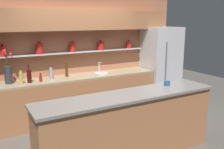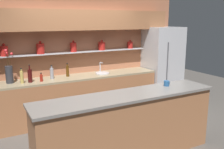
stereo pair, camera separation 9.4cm
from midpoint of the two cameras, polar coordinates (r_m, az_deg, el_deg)
ground_plane at (r=4.62m, az=-0.35°, el=-14.58°), size 12.00×12.00×0.00m
back_wall_unit at (r=5.54m, az=-7.85°, el=6.63°), size 5.20×0.44×2.60m
back_counter_unit at (r=5.47m, az=-7.18°, el=-5.11°), size 3.60×0.62×0.92m
island_counter at (r=3.88m, az=4.34°, el=-11.71°), size 2.88×0.61×1.02m
refrigerator at (r=6.44m, az=11.84°, el=1.99°), size 0.85×0.73×1.92m
flower_vase at (r=5.06m, az=-21.94°, el=0.26°), size 0.17×0.16×0.66m
sink_fixture at (r=5.58m, az=-1.77°, el=0.46°), size 0.31×0.31×0.25m
bottle_sauce_0 at (r=5.02m, az=-15.34°, el=-0.76°), size 0.06×0.06×0.17m
bottle_spirit_1 at (r=5.34m, az=-9.64°, el=0.83°), size 0.06×0.06×0.28m
bottle_sauce_2 at (r=5.35m, az=-13.21°, el=0.25°), size 0.05×0.05×0.19m
bottle_wine_3 at (r=5.00m, az=-17.73°, el=-0.25°), size 0.08×0.08×0.34m
bottle_spirit_4 at (r=4.97m, az=-19.42°, el=-0.53°), size 0.06×0.06×0.29m
bottle_spirit_5 at (r=5.19m, az=-13.09°, el=0.30°), size 0.07×0.07×0.28m
coffee_mug at (r=4.24m, az=12.98°, el=-1.98°), size 0.11×0.09×0.09m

